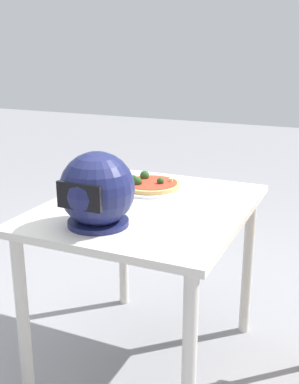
% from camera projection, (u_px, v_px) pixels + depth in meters
% --- Properties ---
extents(ground_plane, '(14.00, 14.00, 0.00)m').
position_uv_depth(ground_plane, '(148.00, 361.00, 2.19)').
color(ground_plane, gray).
extents(dining_table, '(0.80, 0.97, 0.76)m').
position_uv_depth(dining_table, '(148.00, 228.00, 2.00)').
color(dining_table, beige).
rests_on(dining_table, ground).
extents(pizza_plate, '(0.31, 0.31, 0.01)m').
position_uv_depth(pizza_plate, '(151.00, 188.00, 2.18)').
color(pizza_plate, white).
rests_on(pizza_plate, dining_table).
extents(pizza, '(0.27, 0.27, 0.06)m').
position_uv_depth(pizza, '(150.00, 184.00, 2.18)').
color(pizza, tan).
rests_on(pizza, pizza_plate).
extents(motorcycle_helmet, '(0.27, 0.27, 0.27)m').
position_uv_depth(motorcycle_helmet, '(97.00, 191.00, 1.71)').
color(motorcycle_helmet, '#191E4C').
rests_on(motorcycle_helmet, dining_table).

